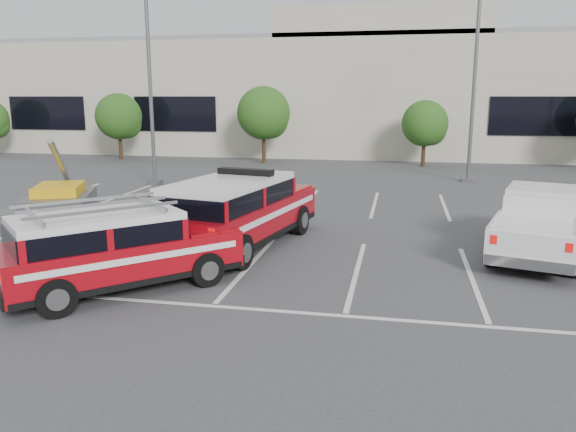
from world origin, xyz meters
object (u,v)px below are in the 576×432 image
at_px(tree_mid_right, 426,125).
at_px(fire_chief_suv, 238,216).
at_px(convention_building, 358,90).
at_px(tree_mid_left, 265,115).
at_px(white_pickup, 538,228).
at_px(ladder_suv, 117,255).
at_px(tree_left, 120,118).
at_px(light_pole_mid, 475,76).
at_px(light_pole_left, 150,75).
at_px(utility_rig, 57,206).

distance_m(tree_mid_right, fire_chief_suv, 21.24).
bearing_deg(convention_building, tree_mid_left, -117.40).
bearing_deg(white_pickup, convention_building, 119.87).
height_order(tree_mid_right, fire_chief_suv, tree_mid_right).
relative_size(convention_building, ladder_suv, 12.03).
xyz_separation_m(tree_left, light_pole_mid, (21.91, -6.05, 2.41)).
height_order(light_pole_mid, white_pickup, light_pole_mid).
distance_m(tree_left, ladder_suv, 27.42).
distance_m(tree_mid_right, ladder_suv, 25.49).
xyz_separation_m(tree_left, light_pole_left, (6.91, -10.05, 2.41)).
bearing_deg(convention_building, tree_mid_right, -63.43).
distance_m(tree_left, tree_mid_left, 10.00).
xyz_separation_m(tree_left, utility_rig, (7.21, -18.50, -2.19)).
relative_size(light_pole_mid, ladder_suv, 2.05).
bearing_deg(tree_mid_left, ladder_suv, -84.08).
distance_m(white_pickup, utility_rig, 15.12).
relative_size(convention_building, fire_chief_suv, 9.19).
height_order(light_pole_left, white_pickup, light_pole_left).
xyz_separation_m(tree_mid_left, ladder_suv, (2.52, -24.31, -2.25)).
distance_m(tree_mid_left, light_pole_left, 10.73).
relative_size(light_pole_left, white_pickup, 1.69).
height_order(tree_mid_left, white_pickup, tree_mid_left).
bearing_deg(light_pole_mid, white_pickup, -88.29).
relative_size(tree_mid_right, white_pickup, 0.66).
height_order(convention_building, fire_chief_suv, convention_building).
height_order(light_pole_left, utility_rig, light_pole_left).
relative_size(white_pickup, utility_rig, 1.50).
height_order(tree_left, fire_chief_suv, tree_left).
xyz_separation_m(convention_building, light_pole_left, (-8.18, -19.86, 0.47)).
xyz_separation_m(tree_mid_right, light_pole_mid, (1.91, -6.05, 2.68)).
xyz_separation_m(fire_chief_suv, ladder_suv, (-1.60, -3.96, -0.10)).
height_order(tree_left, tree_mid_right, tree_left).
height_order(tree_mid_left, ladder_suv, tree_mid_left).
relative_size(tree_mid_right, light_pole_mid, 0.39).
height_order(convention_building, tree_mid_right, convention_building).
bearing_deg(white_pickup, light_pole_left, 164.90).
xyz_separation_m(tree_left, tree_mid_right, (20.00, -0.00, -0.27)).
height_order(convention_building, utility_rig, convention_building).
distance_m(white_pickup, ladder_suv, 10.99).
relative_size(convention_building, light_pole_mid, 5.86).
bearing_deg(white_pickup, utility_rig, -167.13).
bearing_deg(light_pole_mid, tree_left, 164.57).
xyz_separation_m(convention_building, fire_chief_suv, (-0.97, -30.17, -3.83)).
bearing_deg(ladder_suv, tree_mid_left, 140.04).
distance_m(tree_left, tree_mid_right, 20.00).
xyz_separation_m(convention_building, tree_mid_left, (-5.09, -9.82, -1.68)).
xyz_separation_m(light_pole_left, fire_chief_suv, (7.22, -10.30, -4.29)).
height_order(white_pickup, utility_rig, utility_rig).
distance_m(tree_mid_left, fire_chief_suv, 20.88).
bearing_deg(tree_mid_right, light_pole_mid, -72.48).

